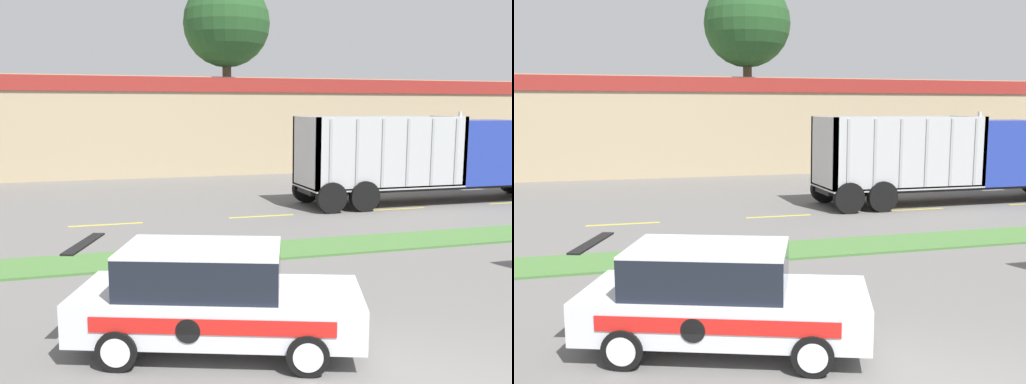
% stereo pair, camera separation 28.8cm
% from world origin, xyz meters
% --- Properties ---
extents(grass_verge, '(120.00, 1.85, 0.06)m').
position_xyz_m(grass_verge, '(0.00, 8.66, 0.03)').
color(grass_verge, '#477538').
rests_on(grass_verge, ground_plane).
extents(centre_line_4, '(2.40, 0.14, 0.01)m').
position_xyz_m(centre_line_4, '(-4.16, 13.59, 0.00)').
color(centre_line_4, yellow).
rests_on(centre_line_4, ground_plane).
extents(centre_line_5, '(2.40, 0.14, 0.01)m').
position_xyz_m(centre_line_5, '(1.24, 13.59, 0.00)').
color(centre_line_5, yellow).
rests_on(centre_line_5, ground_plane).
extents(centre_line_6, '(2.40, 0.14, 0.01)m').
position_xyz_m(centre_line_6, '(6.64, 13.59, 0.00)').
color(centre_line_6, yellow).
rests_on(centre_line_6, ground_plane).
extents(dump_truck_lead, '(11.91, 2.86, 3.71)m').
position_xyz_m(dump_truck_lead, '(10.25, 14.74, 1.74)').
color(dump_truck_lead, black).
rests_on(dump_truck_lead, ground_plane).
extents(rally_car, '(4.84, 3.21, 1.71)m').
position_xyz_m(rally_car, '(-2.75, 2.93, 0.85)').
color(rally_car, silver).
rests_on(rally_car, ground_plane).
extents(store_building_backdrop, '(36.56, 12.10, 5.60)m').
position_xyz_m(store_building_backdrop, '(6.00, 32.14, 2.80)').
color(store_building_backdrop, tan).
rests_on(store_building_backdrop, ground_plane).
extents(tree_behind_centre, '(4.95, 4.95, 12.36)m').
position_xyz_m(tree_behind_centre, '(3.12, 26.95, 9.09)').
color(tree_behind_centre, brown).
rests_on(tree_behind_centre, ground_plane).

